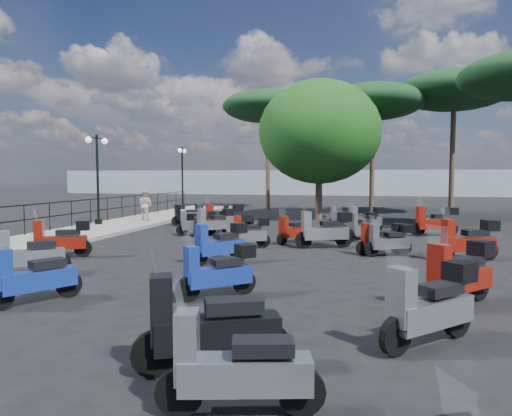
% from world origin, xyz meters
% --- Properties ---
extents(ground, '(120.00, 120.00, 0.00)m').
position_xyz_m(ground, '(0.00, 0.00, 0.00)').
color(ground, black).
rests_on(ground, ground).
extents(sidewalk, '(3.00, 30.00, 0.15)m').
position_xyz_m(sidewalk, '(-6.50, 3.00, 0.07)').
color(sidewalk, slate).
rests_on(sidewalk, ground).
extents(railing, '(0.04, 26.04, 1.10)m').
position_xyz_m(railing, '(-7.80, 2.80, 0.90)').
color(railing, black).
rests_on(railing, sidewalk).
extents(lamp_post_1, '(0.52, 1.12, 3.93)m').
position_xyz_m(lamp_post_1, '(-7.30, 4.69, 2.39)').
color(lamp_post_1, black).
rests_on(lamp_post_1, sidewalk).
extents(lamp_post_2, '(0.37, 1.17, 3.98)m').
position_xyz_m(lamp_post_2, '(-7.21, 14.12, 2.42)').
color(lamp_post_2, black).
rests_on(lamp_post_2, sidewalk).
extents(pedestrian_far, '(0.84, 0.73, 1.48)m').
position_xyz_m(pedestrian_far, '(-6.07, 6.75, 0.89)').
color(pedestrian_far, '#C6A9AA').
rests_on(pedestrian_far, sidewalk).
extents(scooter_1, '(1.57, 0.96, 1.35)m').
position_xyz_m(scooter_1, '(-4.08, -2.27, 0.51)').
color(scooter_1, black).
rests_on(scooter_1, ground).
extents(scooter_2, '(1.34, 1.20, 1.35)m').
position_xyz_m(scooter_2, '(-3.27, -4.47, 0.47)').
color(scooter_2, black).
rests_on(scooter_2, ground).
extents(scooter_3, '(1.26, 1.34, 1.34)m').
position_xyz_m(scooter_3, '(-1.40, 3.20, 0.51)').
color(scooter_3, black).
rests_on(scooter_3, ground).
extents(scooter_4, '(1.26, 1.14, 1.24)m').
position_xyz_m(scooter_4, '(-3.80, 6.52, 0.47)').
color(scooter_4, black).
rests_on(scooter_4, ground).
extents(scooter_5, '(0.98, 1.48, 1.33)m').
position_xyz_m(scooter_5, '(-1.58, -6.40, 0.46)').
color(scooter_5, black).
rests_on(scooter_5, ground).
extents(scooter_6, '(1.52, 0.81, 1.27)m').
position_xyz_m(scooter_6, '(0.52, 0.56, 0.48)').
color(scooter_6, black).
rests_on(scooter_6, ground).
extents(scooter_7, '(1.40, 0.89, 1.22)m').
position_xyz_m(scooter_7, '(-2.08, 3.10, 0.46)').
color(scooter_7, black).
rests_on(scooter_7, ground).
extents(scooter_8, '(1.54, 1.29, 1.46)m').
position_xyz_m(scooter_8, '(-1.46, 4.52, 0.55)').
color(scooter_8, black).
rests_on(scooter_8, ground).
extents(scooter_9, '(1.45, 0.85, 1.25)m').
position_xyz_m(scooter_9, '(-1.43, 6.29, 0.43)').
color(scooter_9, black).
rests_on(scooter_9, ground).
extents(scooter_10, '(1.74, 0.96, 1.48)m').
position_xyz_m(scooter_10, '(2.41, -8.39, 0.51)').
color(scooter_10, black).
rests_on(scooter_10, ground).
extents(scooter_11, '(1.30, 1.19, 1.28)m').
position_xyz_m(scooter_11, '(1.49, -5.26, 0.48)').
color(scooter_11, black).
rests_on(scooter_11, ground).
extents(scooter_12, '(1.21, 1.40, 1.35)m').
position_xyz_m(scooter_12, '(0.50, -2.05, 0.51)').
color(scooter_12, black).
rests_on(scooter_12, ground).
extents(scooter_13, '(1.75, 0.99, 1.48)m').
position_xyz_m(scooter_13, '(2.93, 1.18, 0.56)').
color(scooter_13, black).
rests_on(scooter_13, ground).
extents(scooter_14, '(0.88, 1.51, 1.30)m').
position_xyz_m(scooter_14, '(3.49, 3.28, 0.45)').
color(scooter_14, black).
rests_on(scooter_14, ground).
extents(scooter_15, '(1.56, 0.69, 1.27)m').
position_xyz_m(scooter_15, '(3.37, 6.51, 0.48)').
color(scooter_15, black).
rests_on(scooter_15, ground).
extents(scooter_16, '(1.59, 0.65, 1.29)m').
position_xyz_m(scooter_16, '(2.97, -9.24, 0.45)').
color(scooter_16, black).
rests_on(scooter_16, ground).
extents(scooter_17, '(1.37, 1.46, 1.45)m').
position_xyz_m(scooter_17, '(5.77, -4.80, 0.55)').
color(scooter_17, black).
rests_on(scooter_17, ground).
extents(scooter_18, '(1.35, 0.86, 1.18)m').
position_xyz_m(scooter_18, '(4.84, 0.11, 0.44)').
color(scooter_18, black).
rests_on(scooter_18, ground).
extents(scooter_19, '(0.92, 1.33, 1.21)m').
position_xyz_m(scooter_19, '(1.79, 1.91, 0.42)').
color(scooter_19, black).
rests_on(scooter_19, ground).
extents(scooter_20, '(1.03, 1.41, 1.28)m').
position_xyz_m(scooter_20, '(4.05, 3.20, 0.48)').
color(scooter_20, black).
rests_on(scooter_20, ground).
extents(scooter_21, '(1.51, 1.01, 1.33)m').
position_xyz_m(scooter_21, '(4.21, 5.74, 0.50)').
color(scooter_21, black).
rests_on(scooter_21, ground).
extents(scooter_23, '(1.37, 1.40, 1.42)m').
position_xyz_m(scooter_23, '(5.00, -6.92, 0.54)').
color(scooter_23, black).
rests_on(scooter_23, ground).
extents(scooter_24, '(1.40, 0.81, 1.19)m').
position_xyz_m(scooter_24, '(4.64, 0.27, 0.45)').
color(scooter_24, black).
rests_on(scooter_24, ground).
extents(scooter_25, '(1.72, 0.93, 1.44)m').
position_xyz_m(scooter_25, '(6.86, -0.16, 0.54)').
color(scooter_25, black).
rests_on(scooter_25, ground).
extents(scooter_26, '(1.76, 0.83, 1.44)m').
position_xyz_m(scooter_26, '(6.78, 5.03, 0.54)').
color(scooter_26, black).
rests_on(scooter_26, ground).
extents(broadleaf_tree, '(6.29, 6.29, 7.21)m').
position_xyz_m(broadleaf_tree, '(1.85, 10.52, 4.53)').
color(broadleaf_tree, '#38281E').
rests_on(broadleaf_tree, ground).
extents(pine_0, '(5.71, 5.71, 7.43)m').
position_xyz_m(pine_0, '(4.56, 13.43, 6.40)').
color(pine_0, '#38281E').
rests_on(pine_0, ground).
extents(pine_1, '(6.28, 6.28, 8.12)m').
position_xyz_m(pine_1, '(8.93, 14.30, 7.00)').
color(pine_1, '#38281E').
rests_on(pine_1, ground).
extents(pine_2, '(6.08, 6.08, 7.95)m').
position_xyz_m(pine_2, '(-2.17, 16.78, 6.87)').
color(pine_2, '#38281E').
rests_on(pine_2, ground).
extents(distant_hills, '(70.00, 8.00, 3.00)m').
position_xyz_m(distant_hills, '(0.00, 45.00, 1.50)').
color(distant_hills, gray).
rests_on(distant_hills, ground).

